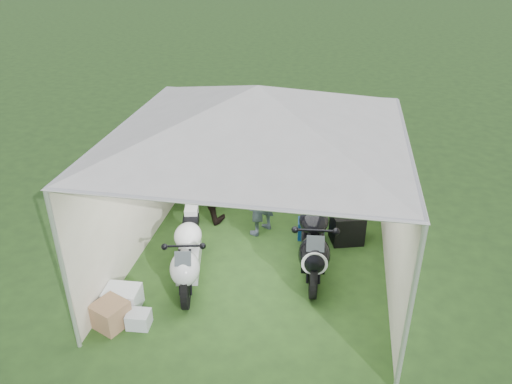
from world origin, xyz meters
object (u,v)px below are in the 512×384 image
crate_1 (111,315)px  equipment_box (347,228)px  paddock_stand (311,229)px  person_blue_jacket (261,188)px  person_dark_jacket (199,174)px  motorcycle_white (188,253)px  motorcycle_black (313,239)px  crate_0 (123,298)px  canopy_tent (258,115)px  crate_2 (139,319)px

crate_1 → equipment_box: bearing=40.7°
paddock_stand → person_blue_jacket: bearing=177.8°
person_dark_jacket → person_blue_jacket: person_dark_jacket is taller
motorcycle_white → person_dark_jacket: 1.93m
person_blue_jacket → motorcycle_white: bearing=2.3°
equipment_box → crate_1: 4.11m
motorcycle_white → person_blue_jacket: person_blue_jacket is taller
motorcycle_white → person_dark_jacket: person_dark_jacket is taller
motorcycle_white → motorcycle_black: bearing=6.8°
motorcycle_black → crate_0: motorcycle_black is taller
motorcycle_black → person_dark_jacket: size_ratio=1.13×
motorcycle_black → person_blue_jacket: 1.42m
motorcycle_black → person_blue_jacket: size_ratio=1.19×
canopy_tent → crate_1: 3.36m
person_dark_jacket → crate_0: 2.75m
canopy_tent → paddock_stand: 2.75m
crate_2 → person_blue_jacket: bearing=65.3°
motorcycle_white → canopy_tent: bearing=13.8°
crate_0 → paddock_stand: bearing=42.9°
motorcycle_black → person_dark_jacket: (-2.15, 1.23, 0.35)m
motorcycle_black → person_dark_jacket: bearing=144.7°
motorcycle_white → person_blue_jacket: (0.83, 1.60, 0.36)m
motorcycle_white → person_dark_jacket: (-0.33, 1.86, 0.41)m
crate_0 → crate_2: 0.48m
paddock_stand → crate_2: paddock_stand is taller
motorcycle_white → crate_2: size_ratio=6.06×
person_blue_jacket → crate_0: bearing=-4.4°
paddock_stand → crate_1: 3.67m
canopy_tent → motorcycle_white: 2.33m
crate_2 → motorcycle_black: bearing=37.3°
motorcycle_black → crate_0: (-2.58, -1.37, -0.41)m
canopy_tent → crate_1: canopy_tent is taller
equipment_box → person_dark_jacket: bearing=173.8°
canopy_tent → equipment_box: bearing=38.5°
canopy_tent → equipment_box: 2.90m
motorcycle_black → crate_1: bearing=-151.6°
motorcycle_white → crate_2: 1.21m
motorcycle_white → person_blue_jacket: bearing=50.5°
paddock_stand → person_dark_jacket: 2.21m
person_dark_jacket → person_blue_jacket: (1.16, -0.25, -0.05)m
canopy_tent → person_dark_jacket: (-1.31, 1.38, -1.65)m
motorcycle_white → motorcycle_black: size_ratio=0.89×
motorcycle_white → crate_1: 1.40m
motorcycle_black → paddock_stand: (-0.09, 0.95, -0.40)m
equipment_box → person_blue_jacket: bearing=178.5°
paddock_stand → equipment_box: bearing=-0.4°
canopy_tent → person_dark_jacket: bearing=133.5°
person_blue_jacket → canopy_tent: bearing=37.1°
person_dark_jacket → crate_0: (-0.43, -2.60, -0.76)m
person_blue_jacket → equipment_box: (1.51, -0.04, -0.61)m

